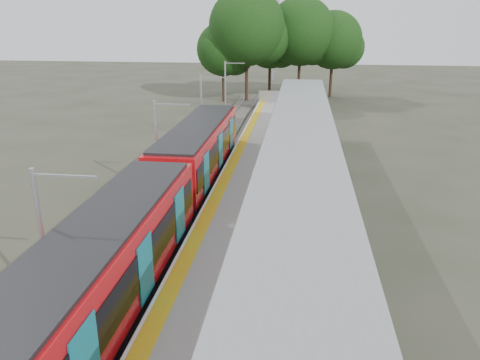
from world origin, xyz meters
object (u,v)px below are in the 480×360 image
(info_pillar_far, at_px, (292,160))
(litter_bin, at_px, (314,213))
(train, at_px, (166,191))
(bench_far, at_px, (306,133))
(bench_mid, at_px, (300,190))

(info_pillar_far, height_order, litter_bin, info_pillar_far)
(train, bearing_deg, info_pillar_far, 48.94)
(train, relative_size, bench_far, 18.71)
(train, bearing_deg, bench_far, 65.86)
(bench_far, bearing_deg, train, -91.24)
(bench_mid, relative_size, info_pillar_far, 0.82)
(train, distance_m, litter_bin, 6.81)
(bench_mid, distance_m, info_pillar_far, 4.27)
(bench_far, relative_size, info_pillar_far, 0.77)
(train, bearing_deg, bench_mid, 19.83)
(bench_mid, relative_size, bench_far, 1.06)
(bench_far, height_order, info_pillar_far, info_pillar_far)
(train, distance_m, bench_mid, 6.57)
(bench_far, relative_size, litter_bin, 1.59)
(bench_far, height_order, litter_bin, bench_far)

